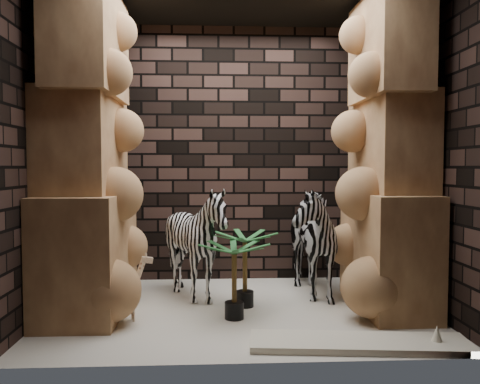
{
  "coord_description": "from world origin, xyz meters",
  "views": [
    {
      "loc": [
        -0.22,
        -4.46,
        1.35
      ],
      "look_at": [
        0.02,
        0.15,
        1.11
      ],
      "focal_mm": 35.91,
      "sensor_mm": 36.0,
      "label": 1
    }
  ],
  "objects": [
    {
      "name": "zebra_left",
      "position": [
        -0.41,
        0.34,
        0.52
      ],
      "size": [
        1.22,
        1.37,
        1.04
      ],
      "primitive_type": "imported",
      "rotation": [
        0.0,
        0.0,
        -0.29
      ],
      "color": "white",
      "rests_on": "floor"
    },
    {
      "name": "wall_left",
      "position": [
        -1.75,
        0.0,
        1.5
      ],
      "size": [
        0.0,
        3.0,
        3.0
      ],
      "primitive_type": "plane",
      "rotation": [
        1.57,
        0.0,
        1.57
      ],
      "color": "black",
      "rests_on": "ground"
    },
    {
      "name": "giraffe_toy",
      "position": [
        -1.02,
        -0.3,
        0.3
      ],
      "size": [
        0.33,
        0.2,
        0.6
      ],
      "primitive_type": null,
      "rotation": [
        0.0,
        0.0,
        0.34
      ],
      "color": "beige",
      "rests_on": "floor"
    },
    {
      "name": "rock_pillar_left",
      "position": [
        -1.4,
        0.0,
        1.5
      ],
      "size": [
        0.68,
        1.3,
        3.0
      ],
      "primitive_type": null,
      "color": "tan",
      "rests_on": "floor"
    },
    {
      "name": "palm_front",
      "position": [
        0.06,
        0.1,
        0.37
      ],
      "size": [
        0.36,
        0.36,
        0.74
      ],
      "primitive_type": null,
      "color": "#184922",
      "rests_on": "floor"
    },
    {
      "name": "wall_back",
      "position": [
        0.0,
        1.25,
        1.5
      ],
      "size": [
        3.5,
        0.0,
        3.5
      ],
      "primitive_type": "plane",
      "rotation": [
        1.57,
        0.0,
        0.0
      ],
      "color": "black",
      "rests_on": "ground"
    },
    {
      "name": "floor",
      "position": [
        0.0,
        0.0,
        0.0
      ],
      "size": [
        3.5,
        3.5,
        0.0
      ],
      "primitive_type": "plane",
      "color": "beige",
      "rests_on": "ground"
    },
    {
      "name": "zebra_right",
      "position": [
        0.7,
        0.52,
        0.68
      ],
      "size": [
        0.77,
        1.22,
        1.35
      ],
      "primitive_type": "imported",
      "rotation": [
        0.0,
        0.0,
        0.14
      ],
      "color": "white",
      "rests_on": "floor"
    },
    {
      "name": "rock_pillar_right",
      "position": [
        1.42,
        0.0,
        1.5
      ],
      "size": [
        0.58,
        1.25,
        3.0
      ],
      "primitive_type": null,
      "color": "tan",
      "rests_on": "floor"
    },
    {
      "name": "surfboard",
      "position": [
        0.86,
        -0.98,
        0.03
      ],
      "size": [
        1.67,
        0.56,
        0.05
      ],
      "primitive_type": "cube",
      "rotation": [
        0.0,
        0.0,
        -0.1
      ],
      "color": "#F2EACD",
      "rests_on": "floor"
    },
    {
      "name": "wall_front",
      "position": [
        0.0,
        -1.25,
        1.5
      ],
      "size": [
        3.5,
        0.0,
        3.5
      ],
      "primitive_type": "plane",
      "rotation": [
        -1.57,
        0.0,
        0.0
      ],
      "color": "black",
      "rests_on": "ground"
    },
    {
      "name": "palm_back",
      "position": [
        -0.06,
        -0.27,
        0.35
      ],
      "size": [
        0.36,
        0.36,
        0.69
      ],
      "primitive_type": null,
      "color": "#184922",
      "rests_on": "floor"
    },
    {
      "name": "wall_right",
      "position": [
        1.75,
        0.0,
        1.5
      ],
      "size": [
        0.0,
        3.0,
        3.0
      ],
      "primitive_type": "plane",
      "rotation": [
        1.57,
        0.0,
        -1.57
      ],
      "color": "black",
      "rests_on": "ground"
    }
  ]
}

